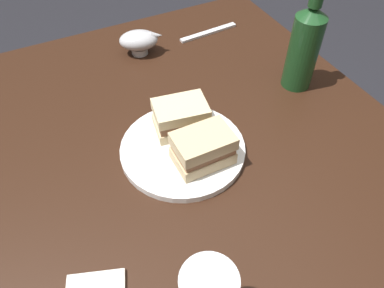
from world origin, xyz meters
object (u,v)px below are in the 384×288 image
at_px(sandwich_half_right, 181,117).
at_px(fork, 209,32).
at_px(plate, 183,149).
at_px(sandwich_half_left, 203,148).
at_px(gravy_boat, 139,40).
at_px(cider_bottle, 305,45).

bearing_deg(sandwich_half_right, fork, 143.37).
distance_m(plate, fork, 0.46).
relative_size(sandwich_half_left, sandwich_half_right, 0.93).
xyz_separation_m(sandwich_half_left, sandwich_half_right, (-0.10, -0.00, -0.00)).
bearing_deg(sandwich_half_right, gravy_boat, 174.39).
distance_m(sandwich_half_left, cider_bottle, 0.35).
bearing_deg(plate, cider_bottle, 102.65).
height_order(sandwich_half_right, fork, sandwich_half_right).
distance_m(sandwich_half_right, fork, 0.41).
distance_m(sandwich_half_left, fork, 0.49).
height_order(sandwich_half_right, gravy_boat, sandwich_half_right).
xyz_separation_m(sandwich_half_right, gravy_boat, (-0.32, 0.03, -0.01)).
distance_m(plate, gravy_boat, 0.37).
bearing_deg(gravy_boat, fork, 91.22).
height_order(sandwich_half_left, cider_bottle, cider_bottle).
bearing_deg(cider_bottle, sandwich_half_left, -68.66).
distance_m(plate, sandwich_half_left, 0.07).
height_order(sandwich_half_left, sandwich_half_right, sandwich_half_left).
bearing_deg(plate, gravy_boat, 172.08).
distance_m(gravy_boat, cider_bottle, 0.42).
relative_size(sandwich_half_left, gravy_boat, 0.90).
distance_m(sandwich_half_right, gravy_boat, 0.32).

